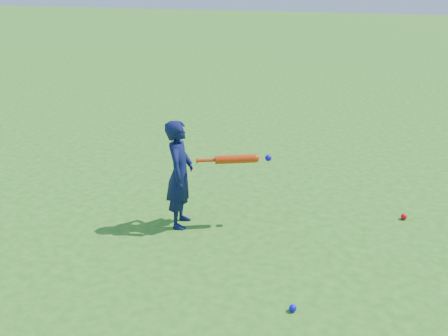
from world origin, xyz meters
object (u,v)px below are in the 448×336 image
(child, at_px, (180,174))
(ground_ball_red, at_px, (404,216))
(ground_ball_blue, at_px, (293,308))
(bat_swing, at_px, (239,159))

(child, xyz_separation_m, ground_ball_red, (2.43, 1.03, -0.59))
(ground_ball_red, distance_m, ground_ball_blue, 2.34)
(ground_ball_red, height_order, ground_ball_blue, ground_ball_red)
(ground_ball_blue, bearing_deg, ground_ball_red, 68.88)
(ground_ball_blue, distance_m, bat_swing, 1.87)
(ground_ball_red, distance_m, bat_swing, 2.12)
(ground_ball_red, bearing_deg, ground_ball_blue, -111.12)
(child, bearing_deg, ground_ball_blue, -138.42)
(ground_ball_red, xyz_separation_m, ground_ball_blue, (-0.84, -2.18, -0.00))
(ground_ball_red, bearing_deg, bat_swing, -156.83)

